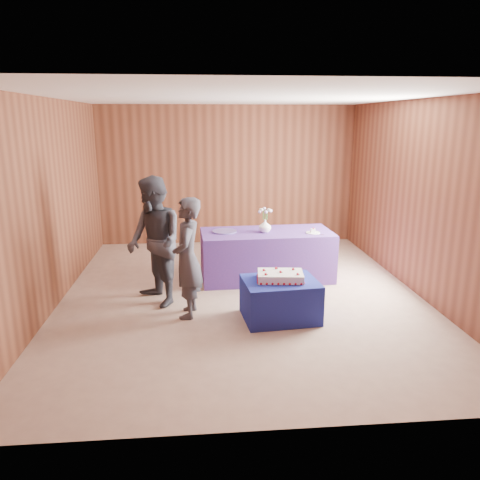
{
  "coord_description": "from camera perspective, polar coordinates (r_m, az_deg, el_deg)",
  "views": [
    {
      "loc": [
        -0.58,
        -6.22,
        2.42
      ],
      "look_at": [
        -0.01,
        0.1,
        0.78
      ],
      "focal_mm": 35.0,
      "sensor_mm": 36.0,
      "label": 1
    }
  ],
  "objects": [
    {
      "name": "plate",
      "position": [
        7.17,
        8.88,
        0.89
      ],
      "size": [
        0.28,
        0.28,
        0.01
      ],
      "primitive_type": "cylinder",
      "rotation": [
        0.0,
        0.0,
        -0.37
      ],
      "color": "silver",
      "rests_on": "serving_table"
    },
    {
      "name": "flower_spray",
      "position": [
        7.08,
        3.09,
        3.59
      ],
      "size": [
        0.22,
        0.22,
        0.17
      ],
      "color": "#316428",
      "rests_on": "vase"
    },
    {
      "name": "guest_right",
      "position": [
        6.24,
        -10.38,
        -0.23
      ],
      "size": [
        0.98,
        1.05,
        1.72
      ],
      "primitive_type": "imported",
      "rotation": [
        0.0,
        0.0,
        -1.06
      ],
      "color": "#35353F",
      "rests_on": "ground"
    },
    {
      "name": "knife",
      "position": [
        7.09,
        9.15,
        0.69
      ],
      "size": [
        0.26,
        0.09,
        0.0
      ],
      "primitive_type": "cube",
      "rotation": [
        0.0,
        0.0,
        -0.26
      ],
      "color": "silver",
      "rests_on": "serving_table"
    },
    {
      "name": "vase",
      "position": [
        7.13,
        3.06,
        1.72
      ],
      "size": [
        0.25,
        0.25,
        0.2
      ],
      "primitive_type": "imported",
      "rotation": [
        0.0,
        0.0,
        0.4
      ],
      "color": "white",
      "rests_on": "serving_table"
    },
    {
      "name": "cake_table",
      "position": [
        5.88,
        4.91,
        -7.23
      ],
      "size": [
        0.96,
        0.79,
        0.5
      ],
      "primitive_type": "cube",
      "rotation": [
        0.0,
        0.0,
        0.1
      ],
      "color": "navy",
      "rests_on": "ground"
    },
    {
      "name": "cake_slice",
      "position": [
        7.16,
        8.89,
        1.17
      ],
      "size": [
        0.07,
        0.06,
        0.08
      ],
      "rotation": [
        0.0,
        0.0,
        -0.05
      ],
      "color": "silver",
      "rests_on": "plate"
    },
    {
      "name": "ground",
      "position": [
        6.7,
        0.18,
        -6.7
      ],
      "size": [
        6.0,
        6.0,
        0.0
      ],
      "primitive_type": "plane",
      "color": "#A1836F",
      "rests_on": "ground"
    },
    {
      "name": "platter",
      "position": [
        7.15,
        -1.9,
        1.06
      ],
      "size": [
        0.4,
        0.4,
        0.02
      ],
      "primitive_type": "cylinder",
      "rotation": [
        0.0,
        0.0,
        0.08
      ],
      "color": "#5D4D9B",
      "rests_on": "serving_table"
    },
    {
      "name": "room_shell",
      "position": [
        6.27,
        0.19,
        8.85
      ],
      "size": [
        5.04,
        6.04,
        2.72
      ],
      "color": "brown",
      "rests_on": "ground"
    },
    {
      "name": "guest_left",
      "position": [
        5.82,
        -6.42,
        -2.21
      ],
      "size": [
        0.41,
        0.58,
        1.52
      ],
      "primitive_type": "imported",
      "rotation": [
        0.0,
        0.0,
        -1.66
      ],
      "color": "#33323B",
      "rests_on": "ground"
    },
    {
      "name": "sheet_cake",
      "position": [
        5.79,
        4.94,
        -4.41
      ],
      "size": [
        0.62,
        0.46,
        0.13
      ],
      "rotation": [
        0.0,
        0.0,
        -0.11
      ],
      "color": "silver",
      "rests_on": "cake_table"
    },
    {
      "name": "serving_table",
      "position": [
        7.28,
        3.24,
        -1.85
      ],
      "size": [
        2.04,
        0.98,
        0.75
      ],
      "primitive_type": "cube",
      "rotation": [
        0.0,
        0.0,
        0.04
      ],
      "color": "#5A3187",
      "rests_on": "ground"
    }
  ]
}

